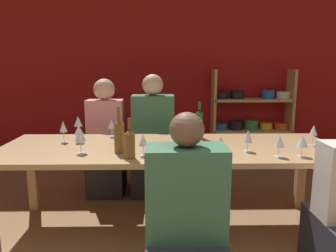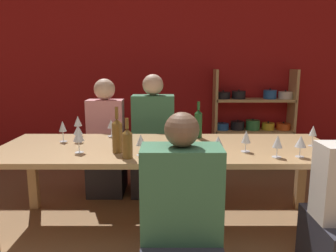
# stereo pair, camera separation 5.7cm
# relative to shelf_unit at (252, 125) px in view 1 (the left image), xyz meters

# --- Properties ---
(wall_back_red) EXTENTS (8.80, 0.06, 2.70)m
(wall_back_red) POSITION_rel_shelf_unit_xyz_m (-1.13, 0.20, 0.82)
(wall_back_red) COLOR #A31919
(wall_back_red) RESTS_ON ground_plane
(shelf_unit) EXTENTS (1.11, 0.30, 1.31)m
(shelf_unit) POSITION_rel_shelf_unit_xyz_m (0.00, 0.00, 0.00)
(shelf_unit) COLOR tan
(shelf_unit) RESTS_ON ground_plane
(dining_table) EXTENTS (2.74, 0.96, 0.72)m
(dining_table) POSITION_rel_shelf_unit_xyz_m (-1.22, -1.93, 0.12)
(dining_table) COLOR tan
(dining_table) RESTS_ON ground_plane
(wine_bottle_green) EXTENTS (0.08, 0.08, 0.35)m
(wine_bottle_green) POSITION_rel_shelf_unit_xyz_m (-1.59, -2.12, 0.33)
(wine_bottle_green) COLOR brown
(wine_bottle_green) RESTS_ON dining_table
(wine_bottle_dark) EXTENTS (0.07, 0.07, 0.33)m
(wine_bottle_dark) POSITION_rel_shelf_unit_xyz_m (-0.93, -1.61, 0.33)
(wine_bottle_dark) COLOR #1E4C23
(wine_bottle_dark) RESTS_ON dining_table
(wine_bottle_amber) EXTENTS (0.07, 0.07, 0.29)m
(wine_bottle_amber) POSITION_rel_shelf_unit_xyz_m (-1.50, -2.27, 0.31)
(wine_bottle_amber) COLOR brown
(wine_bottle_amber) RESTS_ON dining_table
(wine_glass_empty_a) EXTENTS (0.08, 0.08, 0.15)m
(wine_glass_empty_a) POSITION_rel_shelf_unit_xyz_m (-1.98, -1.79, 0.30)
(wine_glass_empty_a) COLOR white
(wine_glass_empty_a) RESTS_ON dining_table
(wine_glass_empty_b) EXTENTS (0.07, 0.07, 0.19)m
(wine_glass_empty_b) POSITION_rel_shelf_unit_xyz_m (-2.05, -1.51, 0.33)
(wine_glass_empty_b) COLOR white
(wine_glass_empty_b) RESTS_ON dining_table
(wine_glass_empty_c) EXTENTS (0.06, 0.06, 0.17)m
(wine_glass_empty_c) POSITION_rel_shelf_unit_xyz_m (-0.02, -1.92, 0.32)
(wine_glass_empty_c) COLOR white
(wine_glass_empty_c) RESTS_ON dining_table
(wine_glass_white_a) EXTENTS (0.08, 0.08, 0.16)m
(wine_glass_white_a) POSITION_rel_shelf_unit_xyz_m (-0.25, -2.24, 0.31)
(wine_glass_white_a) COLOR white
(wine_glass_white_a) RESTS_ON dining_table
(wine_glass_white_b) EXTENTS (0.07, 0.07, 0.16)m
(wine_glass_white_b) POSITION_rel_shelf_unit_xyz_m (-1.73, -1.55, 0.31)
(wine_glass_white_b) COLOR white
(wine_glass_white_b) RESTS_ON dining_table
(wine_glass_empty_d) EXTENTS (0.07, 0.07, 0.17)m
(wine_glass_empty_d) POSITION_rel_shelf_unit_xyz_m (-0.61, -2.09, 0.31)
(wine_glass_empty_d) COLOR white
(wine_glass_empty_d) RESTS_ON dining_table
(wine_glass_red_a) EXTENTS (0.08, 0.08, 0.15)m
(wine_glass_red_a) POSITION_rel_shelf_unit_xyz_m (-0.84, -2.20, 0.30)
(wine_glass_red_a) COLOR white
(wine_glass_red_a) RESTS_ON dining_table
(wine_glass_white_c) EXTENTS (0.07, 0.07, 0.18)m
(wine_glass_white_c) POSITION_rel_shelf_unit_xyz_m (-2.11, -1.77, 0.32)
(wine_glass_white_c) COLOR white
(wine_glass_white_c) RESTS_ON dining_table
(wine_glass_empty_e) EXTENTS (0.08, 0.08, 0.19)m
(wine_glass_empty_e) POSITION_rel_shelf_unit_xyz_m (-1.88, -2.12, 0.33)
(wine_glass_empty_e) COLOR white
(wine_glass_empty_e) RESTS_ON dining_table
(wine_glass_red_b) EXTENTS (0.07, 0.07, 0.16)m
(wine_glass_red_b) POSITION_rel_shelf_unit_xyz_m (-1.41, -2.20, 0.31)
(wine_glass_red_b) COLOR white
(wine_glass_red_b) RESTS_ON dining_table
(wine_glass_empty_f) EXTENTS (0.07, 0.07, 0.16)m
(wine_glass_empty_f) POSITION_rel_shelf_unit_xyz_m (-0.42, -2.25, 0.31)
(wine_glass_empty_f) COLOR white
(wine_glass_empty_f) RESTS_ON dining_table
(person_far_a) EXTENTS (0.45, 0.56, 1.28)m
(person_far_a) POSITION_rel_shelf_unit_xyz_m (-1.37, -1.06, -0.06)
(person_far_a) COLOR #2D2D38
(person_far_a) RESTS_ON ground_plane
(person_near_b) EXTENTS (0.45, 0.57, 1.13)m
(person_near_b) POSITION_rel_shelf_unit_xyz_m (-1.13, -2.79, -0.13)
(person_near_b) COLOR #2D2D38
(person_near_b) RESTS_ON ground_plane
(person_far_b) EXTENTS (0.38, 0.47, 1.24)m
(person_far_b) POSITION_rel_shelf_unit_xyz_m (-1.87, -1.10, -0.07)
(person_far_b) COLOR #2D2D38
(person_far_b) RESTS_ON ground_plane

